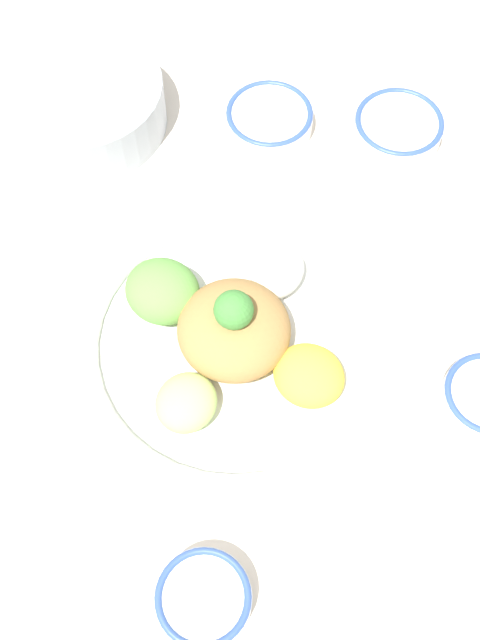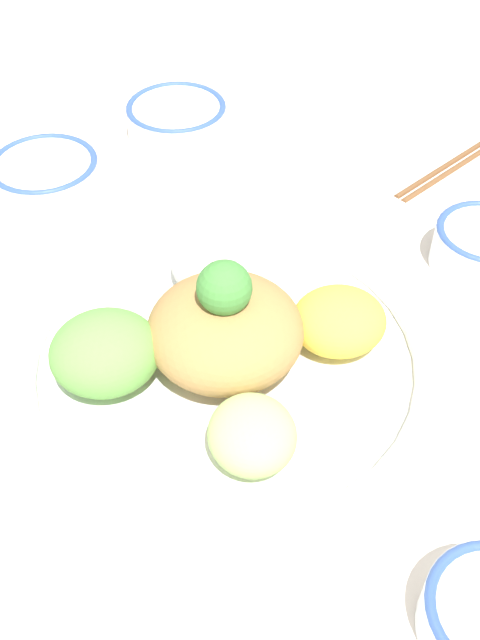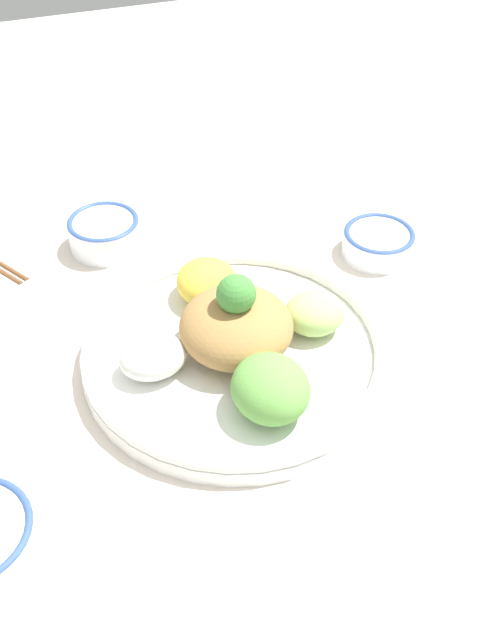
{
  "view_description": "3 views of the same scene",
  "coord_description": "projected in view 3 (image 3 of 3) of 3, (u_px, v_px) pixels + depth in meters",
  "views": [
    {
      "loc": [
        0.32,
        0.24,
        0.8
      ],
      "look_at": [
        -0.01,
        0.03,
        0.04
      ],
      "focal_mm": 42.0,
      "sensor_mm": 36.0,
      "label": 1
    },
    {
      "loc": [
        0.43,
        -0.03,
        0.49
      ],
      "look_at": [
        0.02,
        0.04,
        0.07
      ],
      "focal_mm": 42.0,
      "sensor_mm": 36.0,
      "label": 2
    },
    {
      "loc": [
        -0.19,
        -0.55,
        0.61
      ],
      "look_at": [
        0.02,
        0.04,
        0.05
      ],
      "focal_mm": 42.0,
      "sensor_mm": 36.0,
      "label": 3
    }
  ],
  "objects": [
    {
      "name": "salad_platter",
      "position": [
        237.0,
        344.0,
        0.84
      ],
      "size": [
        0.35,
        0.35,
        0.12
      ],
      "color": "white",
      "rests_on": "ground_plane"
    },
    {
      "name": "ground_plane",
      "position": [
        234.0,
        382.0,
        0.84
      ],
      "size": [
        2.4,
        2.4,
        0.0
      ],
      "primitive_type": "plane",
      "color": "silver"
    },
    {
      "name": "sauce_bowl_dark",
      "position": [
        378.0,
        242.0,
        1.0
      ],
      "size": [
        0.1,
        0.1,
        0.04
      ],
      "color": "white",
      "rests_on": "ground_plane"
    },
    {
      "name": "rice_bowl_blue",
      "position": [
        104.0,
        232.0,
        1.01
      ],
      "size": [
        0.1,
        0.1,
        0.04
      ],
      "color": "white",
      "rests_on": "ground_plane"
    }
  ]
}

